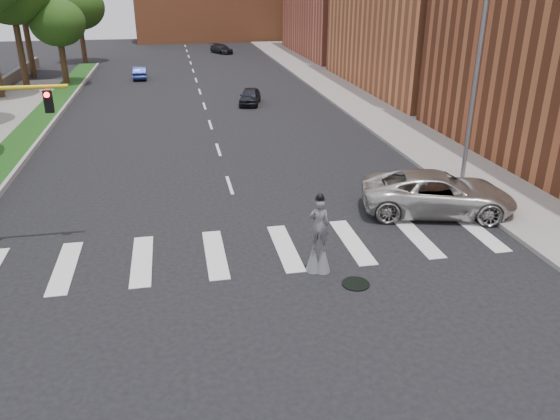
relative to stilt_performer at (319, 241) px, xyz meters
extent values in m
plane|color=black|center=(-2.03, 0.90, -1.12)|extent=(160.00, 160.00, 0.00)
cube|color=#153E11|center=(-13.53, 20.90, -0.99)|extent=(2.00, 60.00, 0.25)
cube|color=#989893|center=(-12.48, 20.90, -0.98)|extent=(0.20, 60.00, 0.28)
cube|color=gray|center=(10.47, 25.90, -1.03)|extent=(5.00, 90.00, 0.18)
cylinder|color=black|center=(0.97, -1.10, -1.10)|extent=(0.90, 0.90, 0.04)
cylinder|color=slate|center=(8.97, 6.90, 3.38)|extent=(0.20, 0.20, 9.00)
cube|color=black|center=(-8.53, 3.90, 4.18)|extent=(0.28, 0.18, 0.75)
cylinder|color=#FF0C0C|center=(-8.53, 3.80, 4.43)|extent=(0.18, 0.06, 0.18)
cylinder|color=#362415|center=(0.15, -0.05, -0.70)|extent=(0.07, 0.07, 0.82)
cylinder|color=#362415|center=(-0.15, 0.05, -0.70)|extent=(0.07, 0.07, 0.82)
cone|color=#5B5B5F|center=(0.15, -0.05, -0.60)|extent=(0.52, 0.52, 1.03)
cone|color=#5B5B5F|center=(-0.15, 0.05, -0.60)|extent=(0.52, 0.52, 1.03)
imported|color=#5B5B5F|center=(0.00, 0.00, 0.61)|extent=(0.76, 0.62, 1.80)
sphere|color=black|center=(0.00, 0.00, 1.57)|extent=(0.26, 0.26, 0.26)
cylinder|color=black|center=(0.00, 0.00, 1.52)|extent=(0.34, 0.34, 0.02)
cube|color=gold|center=(0.04, 0.13, 1.10)|extent=(0.22, 0.05, 0.10)
imported|color=#B8B5AE|center=(6.19, 3.90, -0.24)|extent=(6.82, 4.42, 1.75)
imported|color=black|center=(1.56, 26.86, -0.49)|extent=(2.36, 3.94, 1.26)
imported|color=navy|center=(-7.42, 40.62, -0.51)|extent=(1.39, 3.70, 1.21)
imported|color=black|center=(2.40, 59.13, -0.53)|extent=(3.16, 4.34, 1.17)
cylinder|color=#362415|center=(-17.89, 43.61, 2.58)|extent=(0.56, 0.56, 7.40)
cylinder|color=#362415|center=(-13.93, 38.19, 1.05)|extent=(0.56, 0.56, 4.34)
ellipsoid|color=#1A3710|center=(-13.93, 38.19, 4.43)|extent=(4.83, 4.83, 4.11)
cylinder|color=#362415|center=(-14.27, 53.91, 1.22)|extent=(0.56, 0.56, 4.67)
ellipsoid|color=#1A3710|center=(-14.27, 53.91, 5.05)|extent=(5.96, 5.96, 5.07)
cylinder|color=#362415|center=(-17.26, 37.52, 2.17)|extent=(0.56, 0.56, 6.57)
camera|label=1|loc=(-4.38, -15.66, 8.01)|focal=35.00mm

